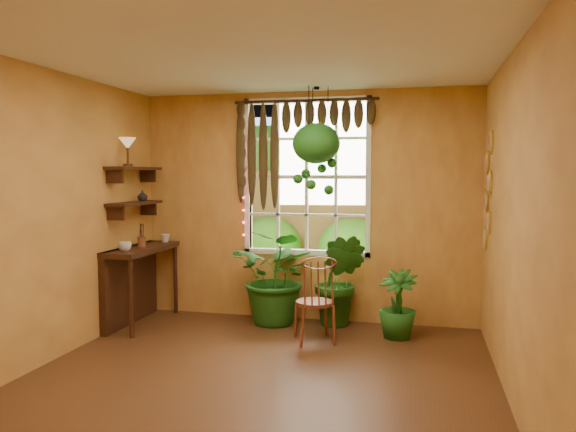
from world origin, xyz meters
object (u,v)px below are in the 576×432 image
Objects in this scene: counter_ledge at (134,276)px; potted_plant_left at (278,277)px; windsor_chair at (315,313)px; potted_plant_mid at (340,280)px; hanging_basket at (316,150)px.

potted_plant_left is (1.64, 0.35, 0.00)m from counter_ledge.
counter_ledge is 2.22m from windsor_chair.
counter_ledge is 2.38m from potted_plant_mid.
counter_ledge is 1.13× the size of potted_plant_mid.
potted_plant_mid is 0.87× the size of hanging_basket.
counter_ledge is at bearing -169.59° from potted_plant_mid.
potted_plant_left is at bearing 12.11° from counter_ledge.
potted_plant_left is 1.52m from hanging_basket.
counter_ledge is 1.68m from potted_plant_left.
potted_plant_mid is (0.15, 0.68, 0.23)m from windsor_chair.
counter_ledge is 1.08× the size of potted_plant_left.
hanging_basket reaches higher than counter_ledge.
hanging_basket reaches higher than windsor_chair.
potted_plant_mid is at bearing 21.14° from hanging_basket.
potted_plant_mid is at bearing 6.39° from potted_plant_left.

